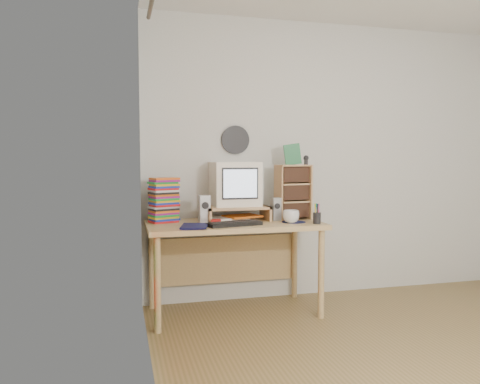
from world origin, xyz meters
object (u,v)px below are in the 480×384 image
desk (232,237)px  diary (182,225)px  crt_monitor (236,184)px  dvd_stack (164,204)px  cd_rack (293,192)px  mug (291,217)px  keyboard (234,224)px

desk → diary: diary is taller
crt_monitor → diary: crt_monitor is taller
crt_monitor → diary: size_ratio=1.63×
dvd_stack → cd_rack: bearing=-23.2°
mug → keyboard: bearing=-176.4°
dvd_stack → keyboard: bearing=-53.2°
crt_monitor → keyboard: size_ratio=0.91×
desk → crt_monitor: 0.45m
desk → cd_rack: bearing=1.6°
crt_monitor → diary: 0.68m
dvd_stack → cd_rack: 1.09m
crt_monitor → keyboard: bearing=-105.5°
desk → dvd_stack: dvd_stack is taller
mug → cd_rack: bearing=65.5°
dvd_stack → mug: dvd_stack is taller
keyboard → cd_rack: 0.68m
desk → mug: 0.52m
keyboard → diary: size_ratio=1.80×
keyboard → cd_rack: (0.58, 0.27, 0.22)m
mug → diary: bearing=-177.3°
keyboard → diary: 0.41m
desk → keyboard: 0.30m
desk → dvd_stack: 0.62m
dvd_stack → cd_rack: (1.09, -0.07, 0.08)m
crt_monitor → mug: bearing=-39.0°
crt_monitor → cd_rack: (0.49, -0.07, -0.07)m
desk → keyboard: bearing=-99.5°
keyboard → mug: size_ratio=3.24×
keyboard → dvd_stack: (-0.51, 0.34, 0.13)m
crt_monitor → cd_rack: bearing=-8.1°
desk → dvd_stack: bearing=171.3°
cd_rack → mug: cd_rack is taller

